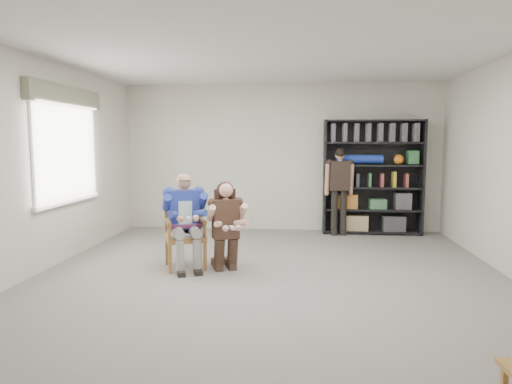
# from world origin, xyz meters

# --- Properties ---
(room_shell) EXTENTS (6.00, 7.00, 2.80)m
(room_shell) POSITION_xyz_m (0.00, 0.00, 1.40)
(room_shell) COLOR beige
(room_shell) RESTS_ON ground
(floor) EXTENTS (6.00, 7.00, 0.01)m
(floor) POSITION_xyz_m (0.00, 0.00, 0.00)
(floor) COLOR slate
(floor) RESTS_ON ground
(window_left) EXTENTS (0.16, 2.00, 1.75)m
(window_left) POSITION_xyz_m (-2.95, 1.00, 1.63)
(window_left) COLOR white
(window_left) RESTS_ON room_shell
(armchair) EXTENTS (0.74, 0.73, 0.99)m
(armchair) POSITION_xyz_m (-1.17, 0.66, 0.50)
(armchair) COLOR #9F6D2E
(armchair) RESTS_ON floor
(seated_man) EXTENTS (0.80, 0.93, 1.29)m
(seated_man) POSITION_xyz_m (-1.17, 0.66, 0.65)
(seated_man) COLOR #262E94
(seated_man) RESTS_ON floor
(kneeling_woman) EXTENTS (0.76, 0.92, 1.18)m
(kneeling_woman) POSITION_xyz_m (-0.59, 0.54, 0.59)
(kneeling_woman) COLOR #3C2820
(kneeling_woman) RESTS_ON floor
(bookshelf) EXTENTS (1.80, 0.38, 2.10)m
(bookshelf) POSITION_xyz_m (1.70, 3.28, 1.05)
(bookshelf) COLOR black
(bookshelf) RESTS_ON floor
(standing_man) EXTENTS (0.51, 0.32, 1.59)m
(standing_man) POSITION_xyz_m (1.08, 3.05, 0.80)
(standing_man) COLOR black
(standing_man) RESTS_ON floor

